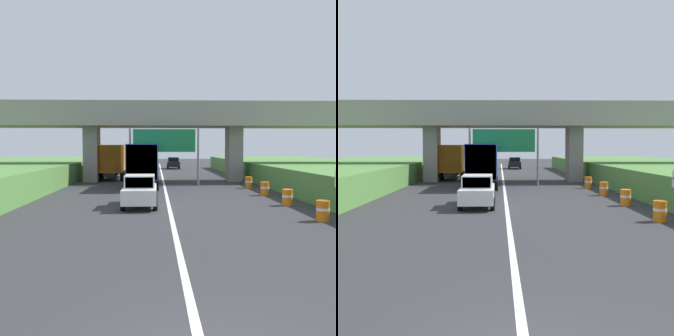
# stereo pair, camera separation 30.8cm
# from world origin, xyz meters

# --- Properties ---
(lane_centre_stripe) EXTENTS (0.20, 88.54, 0.01)m
(lane_centre_stripe) POSITION_xyz_m (0.00, 24.27, 0.00)
(lane_centre_stripe) COLOR white
(lane_centre_stripe) RESTS_ON ground
(overpass_bridge) EXTENTS (40.00, 4.80, 7.32)m
(overpass_bridge) POSITION_xyz_m (0.00, 30.34, 5.46)
(overpass_bridge) COLOR gray
(overpass_bridge) RESTS_ON ground
(overhead_highway_sign) EXTENTS (5.88, 0.18, 4.82)m
(overhead_highway_sign) POSITION_xyz_m (0.00, 26.30, 3.50)
(overhead_highway_sign) COLOR slate
(overhead_highway_sign) RESTS_ON ground
(truck_blue) EXTENTS (2.44, 7.30, 3.44)m
(truck_blue) POSITION_xyz_m (-1.71, 24.88, 1.93)
(truck_blue) COLOR black
(truck_blue) RESTS_ON ground
(truck_orange) EXTENTS (2.44, 7.30, 3.44)m
(truck_orange) POSITION_xyz_m (-5.01, 33.09, 1.93)
(truck_orange) COLOR black
(truck_orange) RESTS_ON ground
(car_black) EXTENTS (1.86, 4.10, 1.72)m
(car_black) POSITION_xyz_m (1.91, 51.00, 0.86)
(car_black) COLOR black
(car_black) RESTS_ON ground
(car_white) EXTENTS (1.86, 4.10, 1.72)m
(car_white) POSITION_xyz_m (-1.56, 15.09, 0.86)
(car_white) COLOR silver
(car_white) RESTS_ON ground
(construction_barrel_1) EXTENTS (0.57, 0.57, 0.90)m
(construction_barrel_1) POSITION_xyz_m (6.53, 10.84, 0.46)
(construction_barrel_1) COLOR orange
(construction_barrel_1) RESTS_ON ground
(construction_barrel_2) EXTENTS (0.57, 0.57, 0.90)m
(construction_barrel_2) POSITION_xyz_m (6.53, 15.23, 0.46)
(construction_barrel_2) COLOR orange
(construction_barrel_2) RESTS_ON ground
(construction_barrel_3) EXTENTS (0.57, 0.57, 0.90)m
(construction_barrel_3) POSITION_xyz_m (6.56, 19.61, 0.46)
(construction_barrel_3) COLOR orange
(construction_barrel_3) RESTS_ON ground
(construction_barrel_4) EXTENTS (0.57, 0.57, 0.90)m
(construction_barrel_4) POSITION_xyz_m (6.57, 24.00, 0.46)
(construction_barrel_4) COLOR orange
(construction_barrel_4) RESTS_ON ground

